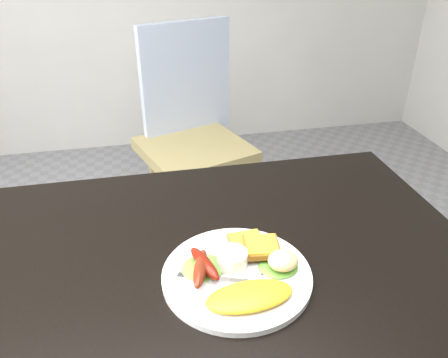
{
  "coord_description": "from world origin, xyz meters",
  "views": [
    {
      "loc": [
        -0.08,
        -0.67,
        1.33
      ],
      "look_at": [
        0.08,
        0.07,
        0.9
      ],
      "focal_mm": 35.0,
      "sensor_mm": 36.0,
      "label": 1
    }
  ],
  "objects_px": {
    "plate": "(237,275)",
    "dining_table": "(194,273)",
    "dining_chair": "(194,150)",
    "person": "(26,177)"
  },
  "relations": [
    {
      "from": "dining_chair",
      "to": "plate",
      "type": "bearing_deg",
      "value": -113.02
    },
    {
      "from": "dining_chair",
      "to": "plate",
      "type": "height_order",
      "value": "plate"
    },
    {
      "from": "person",
      "to": "plate",
      "type": "distance_m",
      "value": 0.69
    },
    {
      "from": "dining_table",
      "to": "person",
      "type": "height_order",
      "value": "person"
    },
    {
      "from": "dining_chair",
      "to": "person",
      "type": "bearing_deg",
      "value": -148.11
    },
    {
      "from": "dining_chair",
      "to": "person",
      "type": "xyz_separation_m",
      "value": [
        -0.55,
        -0.68,
        0.3
      ]
    },
    {
      "from": "dining_table",
      "to": "dining_chair",
      "type": "height_order",
      "value": "dining_table"
    },
    {
      "from": "plate",
      "to": "dining_table",
      "type": "bearing_deg",
      "value": 146.02
    },
    {
      "from": "dining_table",
      "to": "dining_chair",
      "type": "relative_size",
      "value": 2.68
    },
    {
      "from": "plate",
      "to": "person",
      "type": "bearing_deg",
      "value": 133.1
    }
  ]
}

